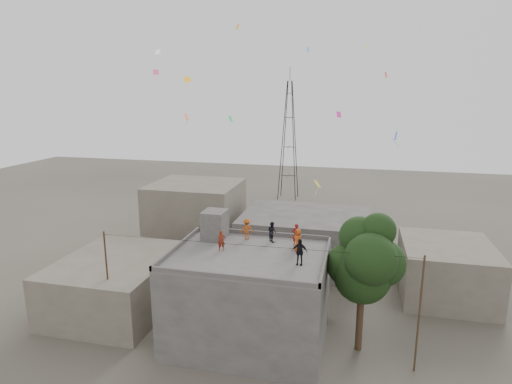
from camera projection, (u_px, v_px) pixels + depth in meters
The scene contains 18 objects.
ground at pixel (249, 339), 29.05m from camera, with size 140.00×140.00×0.00m, color #403C34.
main_building at pixel (249, 297), 28.36m from camera, with size 10.00×8.00×6.10m.
parapet at pixel (249, 252), 27.63m from camera, with size 10.00×8.00×0.30m.
stair_head_box at pixel (215, 224), 30.63m from camera, with size 1.60×1.80×2.00m, color #454341.
neighbor_west at pixel (118, 283), 33.01m from camera, with size 8.00×10.00×4.00m, color #5F574B.
neighbor_north at pixel (305, 239), 41.28m from camera, with size 12.00×9.00×5.00m, color #454341.
neighbor_northwest at pixel (196, 215), 45.69m from camera, with size 9.00×8.00×7.00m, color #5F574B.
neighbor_east at pixel (446, 270), 34.81m from camera, with size 7.00×8.00×4.40m, color #5F574B.
tree at pixel (366, 261), 26.54m from camera, with size 4.90×4.60×9.10m.
utility_line at pixel (252, 296), 26.89m from camera, with size 20.12×0.62×7.40m.
transmission_tower at pixel (289, 141), 65.76m from camera, with size 2.97×2.97×20.01m.
person_red_adult at pixel (296, 234), 29.18m from camera, with size 0.56×0.37×1.53m, color maroon.
person_orange_child at pixel (298, 240), 28.04m from camera, with size 0.75×0.49×1.54m, color #B74814.
person_dark_child at pixel (272, 232), 29.93m from camera, with size 0.70×0.54×1.43m, color black.
person_dark_adult at pixel (299, 252), 25.84m from camera, with size 0.97×0.40×1.65m, color black.
person_orange_adult at pixel (247, 229), 30.36m from camera, with size 0.98×0.56×1.51m, color #AC4813.
person_red_child at pixel (221, 241), 28.15m from camera, with size 0.50×0.33×1.38m, color maroon.
kites at pixel (270, 95), 30.93m from camera, with size 19.12×16.60×11.58m.
Camera 1 is at (6.57, -25.18, 16.34)m, focal length 30.00 mm.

